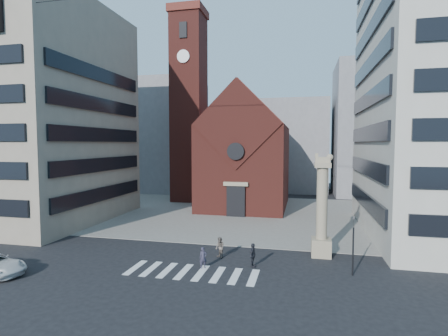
% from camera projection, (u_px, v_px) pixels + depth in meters
% --- Properties ---
extents(ground, '(120.00, 120.00, 0.00)m').
position_uv_depth(ground, '(197.00, 259.00, 28.74)').
color(ground, black).
rests_on(ground, ground).
extents(piazza, '(46.00, 30.00, 0.05)m').
position_uv_depth(piazza, '(239.00, 214.00, 47.22)').
color(piazza, gray).
rests_on(piazza, ground).
extents(zebra_crossing, '(10.20, 3.20, 0.01)m').
position_uv_depth(zebra_crossing, '(192.00, 272.00, 25.70)').
color(zebra_crossing, white).
rests_on(zebra_crossing, ground).
extents(church, '(12.00, 16.65, 18.00)m').
position_uv_depth(church, '(246.00, 154.00, 52.54)').
color(church, maroon).
rests_on(church, ground).
extents(campanile, '(5.50, 5.50, 31.20)m').
position_uv_depth(campanile, '(189.00, 105.00, 57.09)').
color(campanile, maroon).
rests_on(campanile, ground).
extents(building_left, '(18.00, 20.00, 26.00)m').
position_uv_depth(building_left, '(34.00, 115.00, 42.89)').
color(building_left, gray).
rests_on(building_left, ground).
extents(bg_block_left, '(16.00, 14.00, 22.00)m').
position_uv_depth(bg_block_left, '(161.00, 136.00, 71.32)').
color(bg_block_left, gray).
rests_on(bg_block_left, ground).
extents(bg_block_mid, '(14.00, 12.00, 18.00)m').
position_uv_depth(bg_block_mid, '(291.00, 146.00, 70.55)').
color(bg_block_mid, gray).
rests_on(bg_block_mid, ground).
extents(bg_block_right, '(16.00, 14.00, 24.00)m').
position_uv_depth(bg_block_right, '(380.00, 130.00, 63.87)').
color(bg_block_right, gray).
rests_on(bg_block_right, ground).
extents(lion_column, '(1.63, 1.60, 8.68)m').
position_uv_depth(lion_column, '(322.00, 216.00, 29.20)').
color(lion_column, gray).
rests_on(lion_column, ground).
extents(traffic_light, '(0.13, 0.16, 4.30)m').
position_uv_depth(traffic_light, '(353.00, 244.00, 24.95)').
color(traffic_light, black).
rests_on(traffic_light, ground).
extents(pedestrian_0, '(0.70, 0.62, 1.60)m').
position_uv_depth(pedestrian_0, '(203.00, 258.00, 26.54)').
color(pedestrian_0, '#2E2B3D').
rests_on(pedestrian_0, ground).
extents(pedestrian_1, '(1.06, 1.05, 1.73)m').
position_uv_depth(pedestrian_1, '(220.00, 248.00, 28.91)').
color(pedestrian_1, '#665A51').
rests_on(pedestrian_1, ground).
extents(pedestrian_2, '(0.62, 1.15, 1.86)m').
position_uv_depth(pedestrian_2, '(253.00, 255.00, 26.72)').
color(pedestrian_2, '#222329').
rests_on(pedestrian_2, ground).
extents(scooter_0, '(1.04, 1.63, 0.81)m').
position_uv_depth(scooter_0, '(193.00, 209.00, 47.86)').
color(scooter_0, black).
rests_on(scooter_0, piazza).
extents(scooter_1, '(0.92, 1.54, 0.90)m').
position_uv_depth(scooter_1, '(205.00, 210.00, 47.47)').
color(scooter_1, black).
rests_on(scooter_1, piazza).
extents(scooter_2, '(1.04, 1.63, 0.81)m').
position_uv_depth(scooter_2, '(218.00, 211.00, 47.09)').
color(scooter_2, black).
rests_on(scooter_2, piazza).
extents(scooter_3, '(0.92, 1.54, 0.90)m').
position_uv_depth(scooter_3, '(230.00, 211.00, 46.70)').
color(scooter_3, black).
rests_on(scooter_3, piazza).
extents(scooter_4, '(1.04, 1.63, 0.81)m').
position_uv_depth(scooter_4, '(243.00, 212.00, 46.32)').
color(scooter_4, black).
rests_on(scooter_4, piazza).
extents(scooter_5, '(0.92, 1.54, 0.90)m').
position_uv_depth(scooter_5, '(256.00, 212.00, 45.93)').
color(scooter_5, black).
rests_on(scooter_5, piazza).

